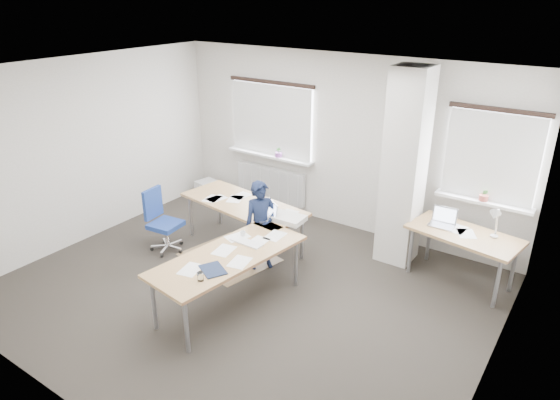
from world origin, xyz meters
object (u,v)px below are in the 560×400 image
Objects in this scene: desk_main at (239,229)px; task_chair at (165,234)px; person at (261,226)px; desk_side at (464,236)px.

desk_main is 3.01× the size of task_chair.
desk_main is at bearing -160.57° from person.
desk_side is 2.70m from person.
person is at bearing 78.43° from desk_main.
desk_side reaches higher than desk_main.
desk_side is 1.55× the size of task_chair.
desk_main is at bearing -139.21° from desk_side.
desk_side is at bearing 38.71° from desk_main.
person reaches higher than desk_side.
desk_main is 0.36m from person.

